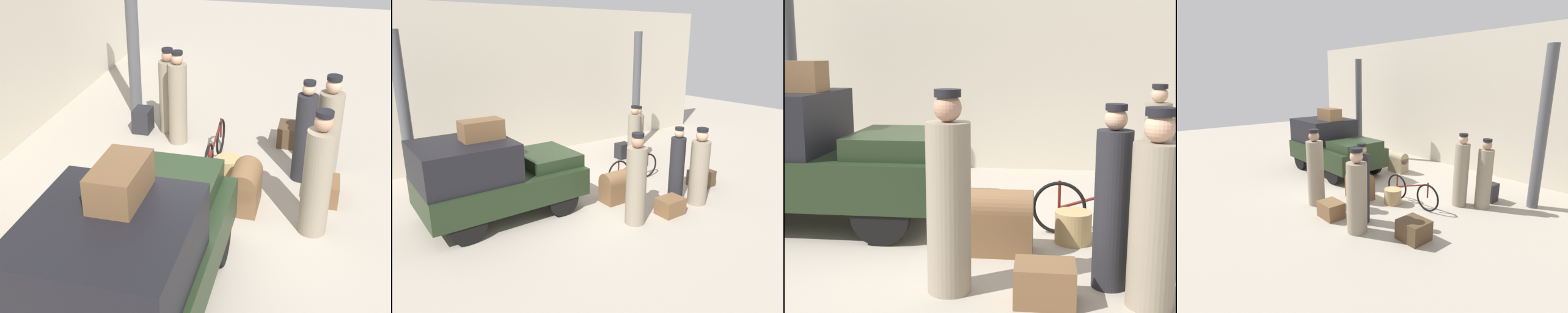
% 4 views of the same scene
% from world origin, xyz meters
% --- Properties ---
extents(ground_plane, '(30.00, 30.00, 0.00)m').
position_xyz_m(ground_plane, '(0.00, 0.00, 0.00)').
color(ground_plane, '#A89E8E').
extents(station_building_facade, '(16.00, 0.15, 4.50)m').
position_xyz_m(station_building_facade, '(0.00, 4.08, 2.25)').
color(station_building_facade, beige).
rests_on(station_building_facade, ground).
extents(canopy_pillar_left, '(0.25, 0.25, 3.79)m').
position_xyz_m(canopy_pillar_left, '(-3.22, 2.38, 1.89)').
color(canopy_pillar_left, '#4C4C51').
rests_on(canopy_pillar_left, ground).
extents(truck, '(3.29, 1.76, 1.71)m').
position_xyz_m(truck, '(-2.09, 0.37, 0.91)').
color(truck, black).
rests_on(truck, ground).
extents(bicycle, '(1.67, 0.04, 0.70)m').
position_xyz_m(bicycle, '(1.68, 0.22, 0.34)').
color(bicycle, black).
rests_on(bicycle, ground).
extents(wicker_basket, '(0.43, 0.43, 0.38)m').
position_xyz_m(wicker_basket, '(1.33, -0.09, 0.19)').
color(wicker_basket, tan).
rests_on(wicker_basket, ground).
extents(porter_carrying_trunk, '(0.41, 0.41, 1.88)m').
position_xyz_m(porter_carrying_trunk, '(0.12, -1.55, 0.86)').
color(porter_carrying_trunk, gray).
rests_on(porter_carrying_trunk, ground).
extents(porter_lifting_near_truck, '(0.35, 0.35, 1.79)m').
position_xyz_m(porter_lifting_near_truck, '(2.46, 1.10, 0.83)').
color(porter_lifting_near_truck, gray).
rests_on(porter_lifting_near_truck, ground).
extents(porter_standing_middle, '(0.33, 0.33, 1.74)m').
position_xyz_m(porter_standing_middle, '(1.61, -1.28, 0.81)').
color(porter_standing_middle, '#232328').
rests_on(porter_standing_middle, ground).
extents(porter_with_bicycle, '(0.42, 0.42, 1.75)m').
position_xyz_m(porter_with_bicycle, '(1.92, -1.66, 0.80)').
color(porter_with_bicycle, gray).
rests_on(porter_with_bicycle, ground).
extents(suitcase_black_upright, '(0.54, 0.43, 0.36)m').
position_xyz_m(suitcase_black_upright, '(1.00, -1.70, 0.18)').
color(suitcase_black_upright, brown).
rests_on(suitcase_black_upright, ground).
extents(trunk_umber_medium, '(0.41, 0.33, 0.48)m').
position_xyz_m(trunk_umber_medium, '(2.77, 1.91, 0.24)').
color(trunk_umber_medium, '#232328').
rests_on(trunk_umber_medium, ground).
extents(trunk_barrel_dark, '(0.71, 0.45, 0.72)m').
position_xyz_m(trunk_barrel_dark, '(0.51, -0.50, 0.36)').
color(trunk_barrel_dark, brown).
rests_on(trunk_barrel_dark, ground).
extents(trunk_large_brown, '(0.62, 0.37, 0.67)m').
position_xyz_m(trunk_large_brown, '(-0.54, 1.95, 0.35)').
color(trunk_large_brown, '#9E8966').
rests_on(trunk_large_brown, ground).
extents(trunk_on_truck_roof, '(0.81, 0.46, 0.39)m').
position_xyz_m(trunk_on_truck_roof, '(-2.23, 0.37, 1.90)').
color(trunk_on_truck_roof, brown).
rests_on(trunk_on_truck_roof, truck).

